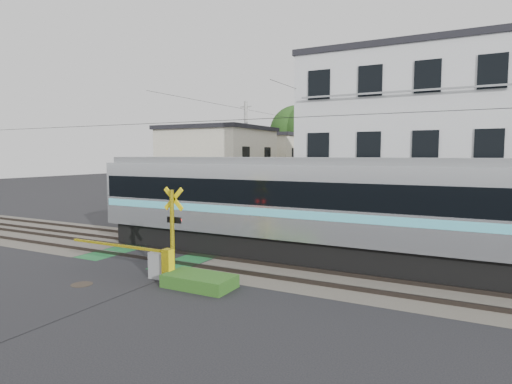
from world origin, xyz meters
The scene contains 12 objects.
ground centered at (0.00, 0.00, 0.00)m, with size 120.00×120.00×0.00m, color black.
track_bed centered at (0.00, 0.00, 0.04)m, with size 120.00×120.00×0.14m.
crossing_signal_near centered at (2.59, -3.65, 0.71)m, with size 4.74×0.65×3.09m.
crossing_signal_far centered at (-2.59, 3.65, 0.71)m, with size 4.74×0.65×3.09m.
apartment_block centered at (8.50, 9.49, 4.66)m, with size 10.20×8.36×9.30m.
houses_row centered at (0.25, 25.92, 3.24)m, with size 22.07×31.35×6.80m.
tree_hill centered at (-2.80, 48.26, 5.35)m, with size 40.00×12.51×11.90m.
catenary centered at (6.00, 0.03, 3.70)m, with size 60.00×5.04×7.00m.
utility_poles centered at (-1.05, 23.01, 4.08)m, with size 7.90×42.00×8.00m.
pedestrian centered at (-0.83, 28.12, 0.91)m, with size 0.66×0.43×1.81m, color black.
manhole_cover centered at (0.73, -5.35, 0.01)m, with size 0.67×0.67×0.02m, color #2D261E.
weed_patches centered at (1.76, -0.09, 0.18)m, with size 10.25×8.80×0.40m.
Camera 1 is at (11.81, -14.57, 4.16)m, focal length 30.00 mm.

